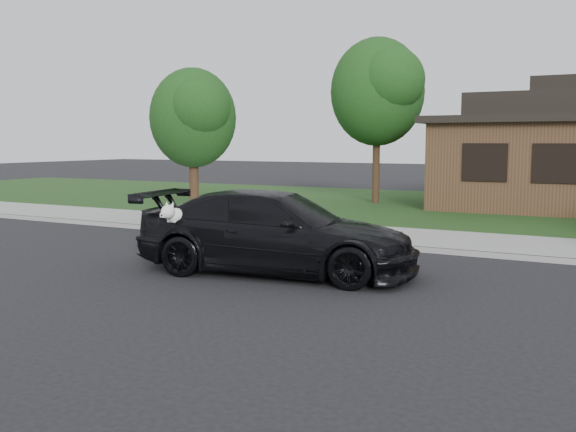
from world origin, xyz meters
The scene contains 7 objects.
ground centered at (0.00, 0.00, 0.00)m, with size 120.00×120.00×0.00m, color black.
sidewalk centered at (0.00, 5.00, 0.06)m, with size 60.00×3.00×0.12m, color gray.
curb centered at (0.00, 3.50, 0.06)m, with size 60.00×0.12×0.12m, color gray.
lawn centered at (0.00, 13.00, 0.07)m, with size 60.00×13.00×0.13m, color #193814.
sedan centered at (-1.73, -0.07, 0.79)m, with size 5.67×2.93×1.57m.
tree_0 centered at (-4.34, 12.88, 4.48)m, with size 3.78×3.60×6.34m.
tree_2 centered at (-7.38, 5.11, 3.27)m, with size 2.73×2.60×4.59m.
Camera 1 is at (4.16, -10.71, 2.52)m, focal length 40.00 mm.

